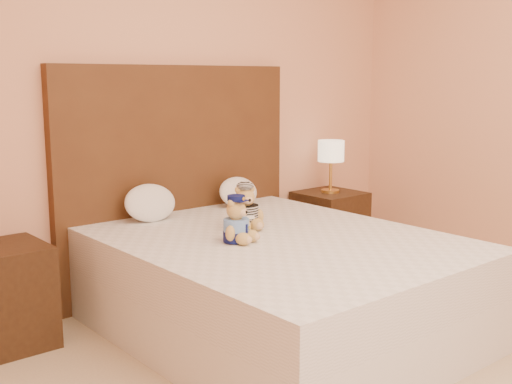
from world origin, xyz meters
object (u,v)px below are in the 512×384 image
nightstand_right (329,227)px  teddy_police (236,219)px  nightstand_left (3,297)px  teddy_prisoner (245,207)px  pillow_right (238,191)px  lamp (331,154)px  pillow_left (150,201)px  bed (279,285)px

nightstand_right → teddy_police: size_ratio=2.19×
nightstand_left → teddy_prisoner: teddy_prisoner is taller
nightstand_left → teddy_prisoner: size_ratio=2.13×
nightstand_right → pillow_right: bearing=178.0°
lamp → teddy_police: (-1.49, -0.72, -0.17)m
nightstand_left → lamp: lamp is taller
teddy_prisoner → pillow_right: teddy_prisoner is taller
pillow_left → pillow_right: bearing=0.0°
teddy_police → pillow_right: (0.61, 0.75, -0.02)m
bed → pillow_right: pillow_right is taller
pillow_left → pillow_right: pillow_left is taller
lamp → teddy_police: bearing=-154.2°
nightstand_right → pillow_left: 1.62m
teddy_prisoner → pillow_left: size_ratio=0.74×
lamp → pillow_right: size_ratio=1.29×
lamp → pillow_left: bearing=178.9°
teddy_prisoner → pillow_left: 0.63m
teddy_police → teddy_prisoner: teddy_prisoner is taller
pillow_right → pillow_left: bearing=180.0°
bed → lamp: (1.25, 0.80, 0.57)m
bed → nightstand_right: (1.25, 0.80, -0.00)m
nightstand_right → nightstand_left: bearing=180.0°
lamp → pillow_right: 0.90m
lamp → nightstand_right: bearing=0.0°
teddy_police → pillow_right: size_ratio=0.81×
teddy_police → pillow_left: (-0.08, 0.75, -0.00)m
nightstand_right → teddy_prisoner: 1.42m
bed → teddy_police: teddy_police is taller
lamp → teddy_police: lamp is taller
nightstand_right → teddy_prisoner: (-1.26, -0.51, 0.40)m
nightstand_left → pillow_right: size_ratio=1.78×
lamp → pillow_right: bearing=178.0°
lamp → nightstand_left: bearing=180.0°
nightstand_right → teddy_police: bearing=-154.2°
bed → lamp: lamp is taller
nightstand_left → nightstand_right: same height
lamp → bed: bearing=-147.4°
nightstand_left → teddy_prisoner: bearing=-22.5°
teddy_prisoner → pillow_right: (0.38, 0.54, -0.02)m
nightstand_right → pillow_left: pillow_left is taller
nightstand_right → teddy_prisoner: size_ratio=2.13×
bed → pillow_right: (0.37, 0.83, 0.38)m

